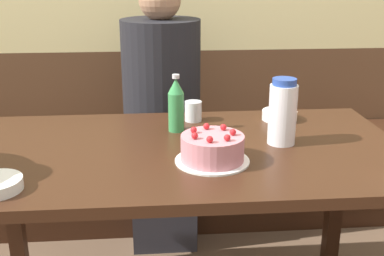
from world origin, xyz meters
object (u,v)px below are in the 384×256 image
water_pitcher (283,112)px  glass_water_tall (193,111)px  soju_bottle (176,105)px  birthday_cake (212,149)px  person_pale_blue_shirt (162,119)px  bench_seat (174,178)px  bowl_rice_small (279,115)px

water_pitcher → glass_water_tall: (-0.27, 0.27, -0.07)m
soju_bottle → glass_water_tall: bearing=57.5°
birthday_cake → person_pale_blue_shirt: (-0.13, 0.79, -0.15)m
bench_seat → soju_bottle: (-0.02, -0.66, 0.59)m
water_pitcher → bowl_rice_small: 0.28m
bench_seat → glass_water_tall: bearing=-84.1°
birthday_cake → bowl_rice_small: birthday_cake is taller
soju_bottle → bowl_rice_small: soju_bottle is taller
bench_seat → birthday_cake: bearing=-85.3°
water_pitcher → bowl_rice_small: bearing=76.5°
birthday_cake → water_pitcher: (0.25, 0.14, 0.07)m
birthday_cake → soju_bottle: bearing=107.4°
bench_seat → bowl_rice_small: bowl_rice_small is taller
birthday_cake → soju_bottle: (-0.09, 0.30, 0.06)m
bench_seat → person_pale_blue_shirt: bearing=-108.2°
bench_seat → water_pitcher: size_ratio=11.58×
water_pitcher → person_pale_blue_shirt: size_ratio=0.18×
bowl_rice_small → person_pale_blue_shirt: bearing=139.0°
bowl_rice_small → bench_seat: bearing=124.9°
person_pale_blue_shirt → glass_water_tall: bearing=16.7°
water_pitcher → soju_bottle: water_pitcher is taller
water_pitcher → person_pale_blue_shirt: (-0.39, 0.64, -0.22)m
bench_seat → person_pale_blue_shirt: size_ratio=2.06×
bowl_rice_small → glass_water_tall: 0.34m
bench_seat → bowl_rice_small: size_ratio=19.15×
bench_seat → soju_bottle: size_ratio=12.40×
soju_bottle → person_pale_blue_shirt: (-0.04, 0.49, -0.21)m
bench_seat → person_pale_blue_shirt: 0.42m
bowl_rice_small → glass_water_tall: glass_water_tall is taller
water_pitcher → bowl_rice_small: water_pitcher is taller
glass_water_tall → person_pale_blue_shirt: bearing=106.7°
bench_seat → water_pitcher: 1.06m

